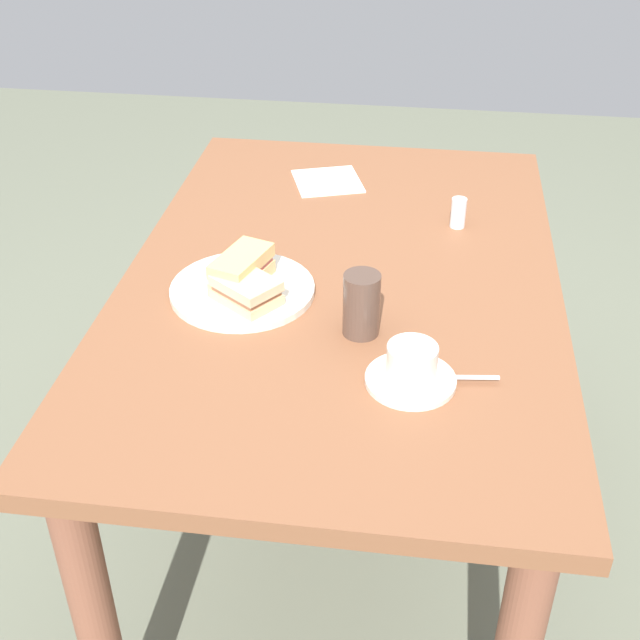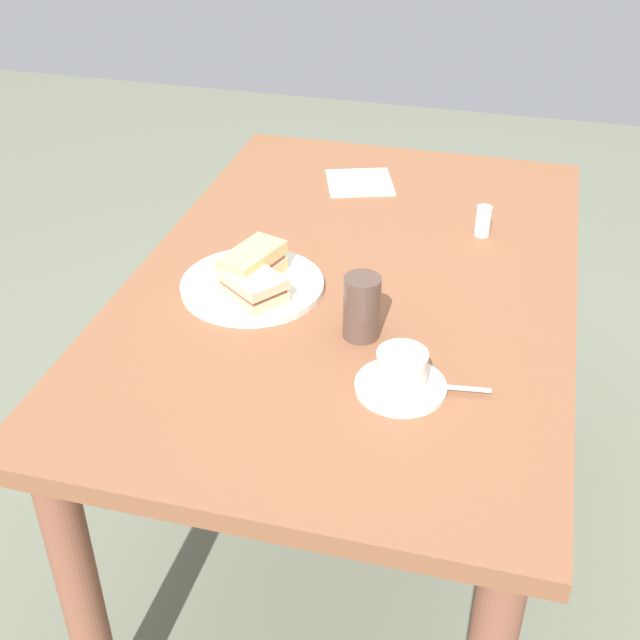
% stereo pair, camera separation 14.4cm
% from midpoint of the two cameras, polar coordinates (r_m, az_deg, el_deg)
% --- Properties ---
extents(ground_plane, '(6.00, 6.00, 0.00)m').
position_cam_midpoint_polar(ground_plane, '(2.10, 3.92, -14.31)').
color(ground_plane, '#686D59').
extents(dining_table, '(1.30, 0.84, 0.73)m').
position_cam_midpoint_polar(dining_table, '(1.69, 4.71, -0.32)').
color(dining_table, brown).
rests_on(dining_table, ground_plane).
extents(sandwich_plate, '(0.27, 0.27, 0.01)m').
position_cam_midpoint_polar(sandwich_plate, '(1.58, -2.02, 2.29)').
color(sandwich_plate, silver).
rests_on(sandwich_plate, dining_table).
extents(sandwich_front, '(0.15, 0.11, 0.06)m').
position_cam_midpoint_polar(sandwich_front, '(1.57, -2.00, 3.67)').
color(sandwich_front, '#E2B575').
rests_on(sandwich_front, sandwich_plate).
extents(sandwich_back, '(0.13, 0.14, 0.05)m').
position_cam_midpoint_polar(sandwich_back, '(1.52, -1.87, 2.26)').
color(sandwich_back, '#DDB484').
rests_on(sandwich_back, sandwich_plate).
extents(coffee_saucer, '(0.15, 0.15, 0.01)m').
position_cam_midpoint_polar(coffee_saucer, '(1.35, 8.55, -4.59)').
color(coffee_saucer, silver).
rests_on(coffee_saucer, dining_table).
extents(coffee_cup, '(0.11, 0.08, 0.06)m').
position_cam_midpoint_polar(coffee_cup, '(1.32, 8.68, -3.30)').
color(coffee_cup, silver).
rests_on(coffee_cup, coffee_saucer).
extents(spoon, '(0.02, 0.10, 0.01)m').
position_cam_midpoint_polar(spoon, '(1.35, 11.80, -4.57)').
color(spoon, silver).
rests_on(spoon, coffee_saucer).
extents(napkin, '(0.19, 0.19, 0.00)m').
position_cam_midpoint_polar(napkin, '(2.00, 4.80, 9.23)').
color(napkin, white).
rests_on(napkin, dining_table).
extents(salt_shaker, '(0.03, 0.03, 0.06)m').
position_cam_midpoint_polar(salt_shaker, '(1.80, 13.29, 6.49)').
color(salt_shaker, silver).
rests_on(salt_shaker, dining_table).
extents(drinking_glass, '(0.06, 0.06, 0.12)m').
position_cam_midpoint_polar(drinking_glass, '(1.43, 5.74, 0.78)').
color(drinking_glass, brown).
rests_on(drinking_glass, dining_table).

